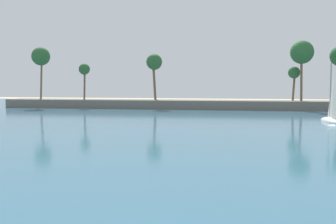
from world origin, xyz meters
name	(u,v)px	position (x,y,z in m)	size (l,w,h in m)	color
sea	(224,116)	(0.00, 61.85, 0.03)	(220.00, 111.58, 0.06)	#386B84
palm_headland	(249,90)	(4.28, 77.70, 3.84)	(92.42, 6.04, 13.27)	slate
sailboat_near_shore	(331,116)	(14.48, 54.18, 0.84)	(2.46, 6.13, 8.65)	white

